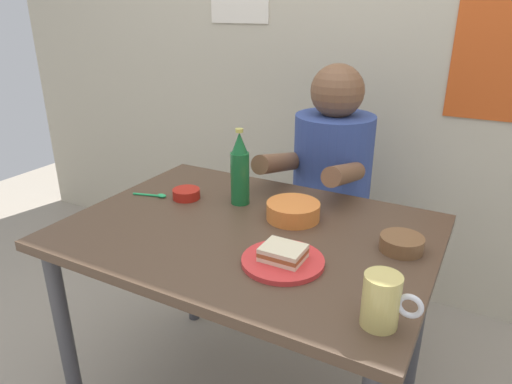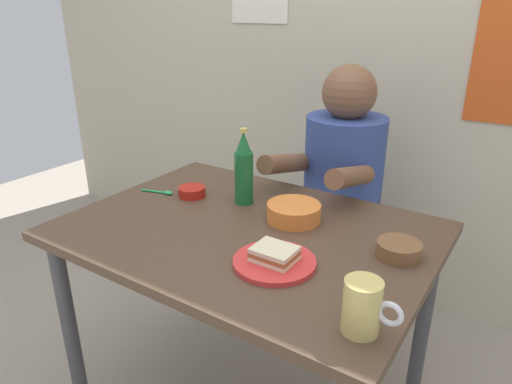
{
  "view_description": "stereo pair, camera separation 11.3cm",
  "coord_description": "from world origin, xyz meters",
  "views": [
    {
      "loc": [
        0.62,
        -1.1,
        1.37
      ],
      "look_at": [
        0.0,
        0.05,
        0.84
      ],
      "focal_mm": 32.25,
      "sensor_mm": 36.0,
      "label": 1
    },
    {
      "loc": [
        0.72,
        -1.04,
        1.37
      ],
      "look_at": [
        0.0,
        0.05,
        0.84
      ],
      "focal_mm": 32.25,
      "sensor_mm": 36.0,
      "label": 2
    }
  ],
  "objects": [
    {
      "name": "stool",
      "position": [
        0.04,
        0.63,
        0.35
      ],
      "size": [
        0.34,
        0.34,
        0.45
      ],
      "color": "#4C4C51",
      "rests_on": "ground"
    },
    {
      "name": "beer_bottle",
      "position": [
        -0.12,
        0.15,
        0.86
      ],
      "size": [
        0.06,
        0.06,
        0.26
      ],
      "color": "#19602D",
      "rests_on": "dining_table"
    },
    {
      "name": "spoon",
      "position": [
        -0.41,
        0.06,
        0.75
      ],
      "size": [
        0.12,
        0.05,
        0.01
      ],
      "color": "#26A559",
      "rests_on": "dining_table"
    },
    {
      "name": "dining_table",
      "position": [
        0.0,
        0.0,
        0.65
      ],
      "size": [
        1.1,
        0.8,
        0.74
      ],
      "color": "#4C3828",
      "rests_on": "ground"
    },
    {
      "name": "plate_orange",
      "position": [
        0.18,
        -0.14,
        0.75
      ],
      "size": [
        0.22,
        0.22,
        0.01
      ],
      "primitive_type": "cylinder",
      "color": "red",
      "rests_on": "dining_table"
    },
    {
      "name": "condiment_bowl_brown",
      "position": [
        0.44,
        0.08,
        0.76
      ],
      "size": [
        0.12,
        0.12,
        0.04
      ],
      "color": "brown",
      "rests_on": "dining_table"
    },
    {
      "name": "beer_mug",
      "position": [
        0.47,
        -0.27,
        0.8
      ],
      "size": [
        0.13,
        0.08,
        0.12
      ],
      "color": "#D1BC66",
      "rests_on": "dining_table"
    },
    {
      "name": "person_seated",
      "position": [
        0.04,
        0.62,
        0.77
      ],
      "size": [
        0.33,
        0.56,
        0.72
      ],
      "color": "#33478C",
      "rests_on": "stool"
    },
    {
      "name": "sandwich",
      "position": [
        0.18,
        -0.14,
        0.77
      ],
      "size": [
        0.11,
        0.09,
        0.04
      ],
      "color": "beige",
      "rests_on": "plate_orange"
    },
    {
      "name": "soup_bowl_orange",
      "position": [
        0.09,
        0.12,
        0.77
      ],
      "size": [
        0.17,
        0.17,
        0.05
      ],
      "color": "orange",
      "rests_on": "dining_table"
    },
    {
      "name": "wall_back",
      "position": [
        0.0,
        1.05,
        1.3
      ],
      "size": [
        4.4,
        0.09,
        2.6
      ],
      "color": "#BCB299",
      "rests_on": "ground"
    },
    {
      "name": "sambal_bowl_red",
      "position": [
        -0.31,
        0.1,
        0.76
      ],
      "size": [
        0.1,
        0.1,
        0.03
      ],
      "color": "#B21E14",
      "rests_on": "dining_table"
    }
  ]
}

